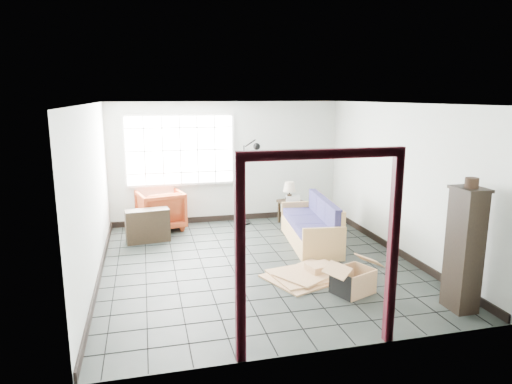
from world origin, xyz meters
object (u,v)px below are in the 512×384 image
object	(u,v)px
armchair	(160,208)
side_table	(291,205)
tall_shelf	(464,249)
futon_sofa	(313,228)

from	to	relation	value
armchair	side_table	bearing A→B (deg)	162.10
side_table	tall_shelf	distance (m)	4.50
side_table	tall_shelf	xyz separation A→B (m)	(0.86, -4.40, 0.40)
futon_sofa	side_table	distance (m)	1.44
armchair	side_table	distance (m)	2.76
armchair	side_table	xyz separation A→B (m)	(2.75, -0.23, -0.03)
side_table	tall_shelf	world-z (taller)	tall_shelf
futon_sofa	tall_shelf	xyz separation A→B (m)	(0.89, -2.96, 0.51)
futon_sofa	side_table	world-z (taller)	futon_sofa
armchair	tall_shelf	size ratio (longest dim) A/B	0.55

